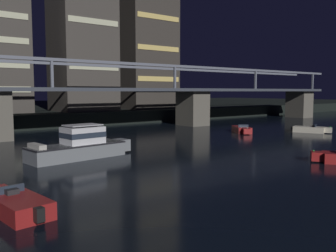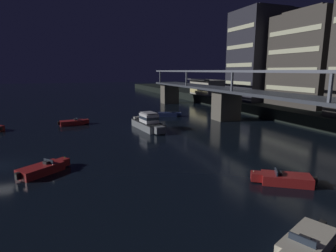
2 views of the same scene
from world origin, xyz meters
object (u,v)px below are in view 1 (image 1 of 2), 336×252
speedboat_near_center (311,129)px  speedboat_mid_center (16,204)px  tower_central (82,2)px  tower_east_tall (144,35)px  river_bridge (110,100)px  speedboat_mid_right (242,130)px  cabin_cruiser_near_left (80,146)px

speedboat_near_center → speedboat_mid_center: (-40.84, -10.01, 0.00)m
tower_central → tower_east_tall: 14.14m
river_bridge → speedboat_mid_right: bearing=-42.6°
river_bridge → cabin_cruiser_near_left: river_bridge is taller
tower_central → speedboat_mid_right: 34.62m
tower_east_tall → speedboat_near_center: (4.73, -33.06, -16.00)m
speedboat_near_center → speedboat_mid_center: size_ratio=0.96×
cabin_cruiser_near_left → speedboat_near_center: size_ratio=1.85×
speedboat_near_center → speedboat_mid_center: 42.05m
speedboat_near_center → tower_east_tall: bearing=98.1°
cabin_cruiser_near_left → speedboat_mid_center: bearing=-126.2°
tower_east_tall → cabin_cruiser_near_left: 45.07m
speedboat_mid_center → river_bridge: bearing=54.1°
speedboat_near_center → speedboat_mid_right: size_ratio=1.05×
cabin_cruiser_near_left → speedboat_near_center: bearing=-2.1°
tower_east_tall → speedboat_mid_right: 32.00m
tower_central → tower_east_tall: tower_central is taller
tower_central → speedboat_mid_right: size_ratio=7.68×
speedboat_near_center → speedboat_mid_center: same height
river_bridge → tower_east_tall: 25.32m
speedboat_mid_center → speedboat_mid_right: size_ratio=1.10×
river_bridge → speedboat_mid_right: (13.25, -12.17, -3.89)m
speedboat_mid_center → tower_east_tall: bearing=50.0°
tower_central → speedboat_mid_center: bearing=-118.5°
cabin_cruiser_near_left → speedboat_mid_right: size_ratio=1.95×
tower_east_tall → speedboat_mid_center: 58.44m
tower_central → speedboat_mid_center: tower_central is taller
cabin_cruiser_near_left → speedboat_mid_center: cabin_cruiser_near_left is taller
speedboat_mid_center → speedboat_near_center: bearing=13.8°
tower_central → river_bridge: bearing=-100.3°
tower_central → speedboat_near_center: (18.22, -31.66, -19.99)m
tower_central → cabin_cruiser_near_left: 38.87m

